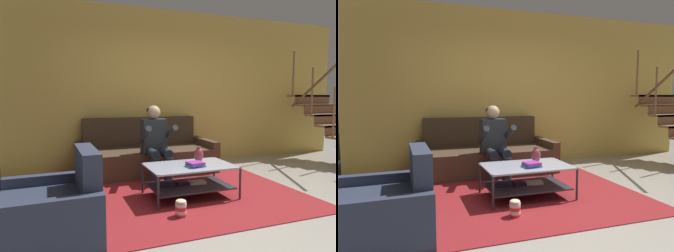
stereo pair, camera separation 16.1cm
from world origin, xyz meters
TOP-DOWN VIEW (x-y plane):
  - ground at (0.00, 0.00)m, footprint 16.80×16.80m
  - back_partition at (0.00, 2.46)m, footprint 8.40×0.12m
  - couch at (-0.39, 1.93)m, footprint 2.30×0.96m
  - person_seated_center at (-0.39, 1.35)m, footprint 0.50×0.58m
  - coffee_table at (-0.23, 0.47)m, footprint 1.10×0.69m
  - area_rug at (-0.30, 1.07)m, footprint 3.13×3.40m
  - vase at (-0.04, 0.58)m, footprint 0.12×0.12m
  - book_stack at (-0.20, 0.36)m, footprint 0.24×0.20m
  - armchair at (-1.84, -0.15)m, footprint 0.87×0.96m
  - popcorn_tub at (-0.58, -0.10)m, footprint 0.12×0.12m

SIDE VIEW (x-z plane):
  - ground at x=0.00m, z-range 0.00..0.00m
  - area_rug at x=-0.30m, z-range 0.00..0.01m
  - popcorn_tub at x=-0.58m, z-range 0.00..0.19m
  - armchair at x=-1.84m, z-range -0.14..0.67m
  - coffee_table at x=-0.23m, z-range 0.07..0.48m
  - couch at x=-0.39m, z-range -0.17..0.75m
  - book_stack at x=-0.20m, z-range 0.42..0.48m
  - vase at x=-0.04m, z-range 0.41..0.62m
  - person_seated_center at x=-0.39m, z-range 0.05..1.20m
  - back_partition at x=0.00m, z-range 0.00..2.90m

